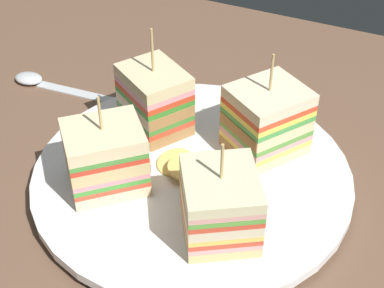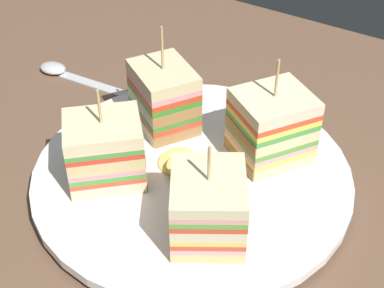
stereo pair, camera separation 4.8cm
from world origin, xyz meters
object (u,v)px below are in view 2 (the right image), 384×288
Objects in this scene: sandwich_wedge_3 at (271,126)px; chip_pile at (186,164)px; sandwich_wedge_0 at (164,98)px; plate at (192,176)px; sandwich_wedge_2 at (208,207)px; spoon at (69,74)px; sandwich_wedge_1 at (105,151)px.

sandwich_wedge_3 is 1.39× the size of chip_pile.
plate is at bearing -5.00° from sandwich_wedge_0.
sandwich_wedge_2 is at bearing -10.75° from sandwich_wedge_0.
plate reaches higher than spoon.
sandwich_wedge_2 is 11.19cm from sandwich_wedge_3.
chip_pile is at bearing 14.36° from sandwich_wedge_2.
plate is 2.85× the size of sandwich_wedge_3.
sandwich_wedge_3 is (-10.38, -10.38, 0.24)cm from sandwich_wedge_1.
chip_pile reaches higher than plate.
sandwich_wedge_0 is (5.95, -4.36, 3.74)cm from plate.
sandwich_wedge_2 is at bearing 136.48° from chip_pile.
plate is 1.44cm from chip_pile.
chip_pile is at bearing -7.13° from sandwich_wedge_3.
sandwich_wedge_0 is at bearing 48.14° from sandwich_wedge_1.
sandwich_wedge_1 reaches higher than spoon.
spoon is (26.35, -1.79, -4.38)cm from sandwich_wedge_3.
chip_pile is 0.47× the size of spoon.
sandwich_wedge_0 is 1.16× the size of sandwich_wedge_1.
sandwich_wedge_0 reaches higher than plate.
sandwich_wedge_2 is 0.58× the size of spoon.
sandwich_wedge_3 is at bearing -129.21° from plate.
spoon is (21.24, -7.82, -1.91)cm from chip_pile.
chip_pile is (5.41, -5.14, -2.06)cm from sandwich_wedge_2.
sandwich_wedge_0 is at bearing -49.57° from sandwich_wedge_3.
sandwich_wedge_2 is at bearing 132.30° from plate.
sandwich_wedge_1 is 7.18cm from chip_pile.
sandwich_wedge_3 is 26.78cm from spoon.
sandwich_wedge_1 is at bearing 138.61° from spoon.
sandwich_wedge_2 is 7.75cm from chip_pile.
sandwich_wedge_0 is 16.62cm from spoon.
spoon is (26.66, -12.97, -3.97)cm from sandwich_wedge_2.
sandwich_wedge_2 is 0.87× the size of sandwich_wedge_3.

